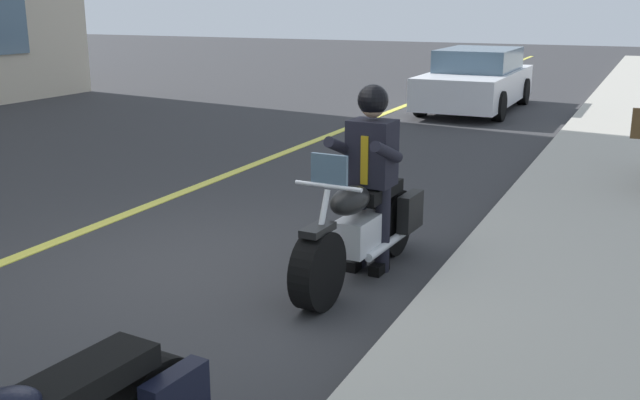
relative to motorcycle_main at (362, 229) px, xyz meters
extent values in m
plane|color=#333335|center=(0.44, -1.28, -0.45)|extent=(80.00, 80.00, 0.00)
cube|color=#E5DB4C|center=(0.44, -3.28, -0.45)|extent=(60.00, 0.16, 0.01)
cylinder|color=black|center=(0.84, -0.05, -0.12)|extent=(0.67, 0.23, 0.66)
cylinder|color=black|center=(-0.70, 0.03, -0.12)|extent=(0.67, 0.23, 0.66)
cube|color=silver|center=(0.05, -0.01, -0.03)|extent=(0.57, 0.31, 0.32)
ellipsoid|color=black|center=(0.25, -0.02, 0.33)|extent=(0.57, 0.31, 0.24)
cube|color=black|center=(-0.30, 0.01, 0.29)|extent=(0.71, 0.32, 0.12)
cube|color=black|center=(-0.64, 0.25, 0.03)|extent=(0.41, 0.14, 0.36)
cube|color=black|center=(-0.67, -0.19, 0.03)|extent=(0.41, 0.14, 0.36)
cylinder|color=silver|center=(0.82, -0.05, 0.15)|extent=(0.35, 0.07, 0.76)
cylinder|color=silver|center=(0.66, -0.04, 0.55)|extent=(0.07, 0.60, 0.04)
cube|color=black|center=(0.84, -0.05, 0.23)|extent=(0.37, 0.18, 0.06)
cylinder|color=silver|center=(-0.25, 0.17, -0.19)|extent=(0.90, 0.13, 0.08)
cube|color=slate|center=(0.64, -0.04, 0.67)|extent=(0.06, 0.32, 0.28)
cylinder|color=black|center=(-0.20, 0.13, -0.03)|extent=(0.14, 0.14, 0.84)
cube|color=black|center=(-0.14, 0.12, -0.40)|extent=(0.27, 0.12, 0.10)
cylinder|color=black|center=(-0.21, -0.11, -0.03)|extent=(0.14, 0.14, 0.84)
cube|color=black|center=(-0.15, -0.11, -0.40)|extent=(0.27, 0.12, 0.10)
cube|color=black|center=(-0.20, 0.01, 0.67)|extent=(0.34, 0.42, 0.60)
cube|color=#B28C14|center=(-0.04, 0.00, 0.63)|extent=(0.03, 0.07, 0.44)
cylinder|color=black|center=(-0.01, 0.22, 0.73)|extent=(0.56, 0.13, 0.28)
cylinder|color=black|center=(-0.04, -0.22, 0.73)|extent=(0.56, 0.13, 0.28)
sphere|color=tan|center=(-0.20, 0.01, 1.10)|extent=(0.22, 0.22, 0.22)
sphere|color=black|center=(-0.20, 0.01, 1.15)|extent=(0.28, 0.28, 0.28)
cube|color=black|center=(3.58, 0.03, 0.29)|extent=(0.72, 0.35, 0.12)
cube|color=black|center=(3.21, -0.15, 0.03)|extent=(0.41, 0.16, 0.36)
cube|color=white|center=(-11.11, -1.59, 0.10)|extent=(4.60, 1.80, 0.70)
cube|color=slate|center=(-11.31, -1.59, 0.65)|extent=(2.40, 1.60, 0.60)
cylinder|color=black|center=(-9.66, -0.74, -0.13)|extent=(0.64, 0.22, 0.64)
cylinder|color=black|center=(-9.66, -2.44, -0.13)|extent=(0.64, 0.22, 0.64)
cylinder|color=black|center=(-12.56, -0.74, -0.13)|extent=(0.64, 0.22, 0.64)
cylinder|color=black|center=(-12.56, -2.44, -0.13)|extent=(0.64, 0.22, 0.64)
cube|color=slate|center=(-7.54, -12.25, 1.55)|extent=(1.10, 0.06, 1.60)
camera|label=1|loc=(5.95, 2.34, 2.00)|focal=41.34mm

